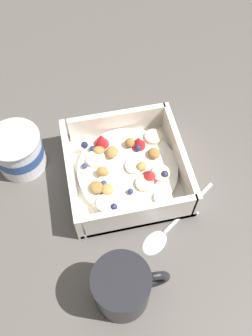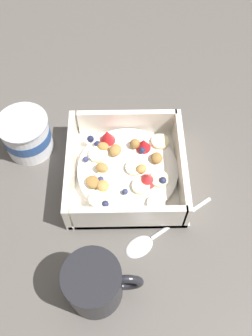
{
  "view_description": "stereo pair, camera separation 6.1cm",
  "coord_description": "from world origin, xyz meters",
  "views": [
    {
      "loc": [
        -0.3,
        0.07,
        0.55
      ],
      "look_at": [
        0.01,
        0.0,
        0.03
      ],
      "focal_mm": 38.33,
      "sensor_mm": 36.0,
      "label": 1
    },
    {
      "loc": [
        -0.31,
        0.01,
        0.55
      ],
      "look_at": [
        0.01,
        0.0,
        0.03
      ],
      "focal_mm": 38.33,
      "sensor_mm": 36.0,
      "label": 2
    }
  ],
  "objects": [
    {
      "name": "coffee_mug",
      "position": [
        -0.19,
        0.05,
        0.05
      ],
      "size": [
        0.08,
        0.11,
        0.09
      ],
      "color": "black",
      "rests_on": "ground"
    },
    {
      "name": "spoon",
      "position": [
        -0.1,
        -0.04,
        0.0
      ],
      "size": [
        0.11,
        0.15,
        0.01
      ],
      "color": "silver",
      "rests_on": "ground"
    },
    {
      "name": "ground_plane",
      "position": [
        0.0,
        0.0,
        0.0
      ],
      "size": [
        2.4,
        2.4,
        0.0
      ],
      "primitive_type": "plane",
      "color": "#56514C"
    },
    {
      "name": "fruit_bowl",
      "position": [
        0.01,
        0.0,
        0.02
      ],
      "size": [
        0.2,
        0.2,
        0.07
      ],
      "color": "white",
      "rests_on": "ground"
    },
    {
      "name": "yogurt_cup",
      "position": [
        0.08,
        0.18,
        0.04
      ],
      "size": [
        0.09,
        0.09,
        0.08
      ],
      "color": "white",
      "rests_on": "ground"
    }
  ]
}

